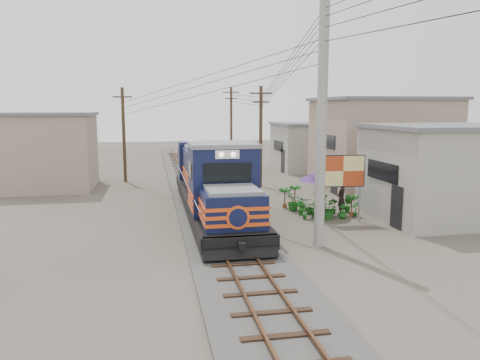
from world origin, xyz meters
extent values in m
plane|color=#473F35|center=(0.00, 0.00, 0.00)|extent=(120.00, 120.00, 0.00)
cube|color=#595651|center=(0.00, 10.00, 0.08)|extent=(3.60, 70.00, 0.16)
cube|color=#51331E|center=(-0.54, 10.00, 0.26)|extent=(0.08, 70.00, 0.12)
cube|color=#51331E|center=(0.54, 10.00, 0.26)|extent=(0.08, 70.00, 0.12)
cube|color=black|center=(0.00, 5.70, 0.76)|extent=(2.85, 15.70, 0.54)
cube|color=black|center=(0.00, 0.79, 0.47)|extent=(2.16, 3.14, 0.64)
cube|color=black|center=(0.00, 10.61, 0.47)|extent=(2.16, 3.14, 0.64)
cube|color=#0E1436|center=(0.00, -0.39, 1.60)|extent=(2.33, 2.36, 1.47)
cube|color=#0E1436|center=(0.00, 2.07, 2.38)|extent=(2.79, 2.55, 3.04)
cube|color=slate|center=(0.00, 2.07, 3.95)|extent=(2.85, 2.68, 0.18)
cube|color=black|center=(0.00, 0.78, 2.92)|extent=(1.99, 0.06, 0.79)
cube|color=white|center=(0.00, 0.77, 3.66)|extent=(0.98, 0.06, 0.34)
cube|color=#0E1436|center=(0.00, 8.15, 1.99)|extent=(2.22, 9.62, 2.26)
cube|color=slate|center=(0.00, 8.15, 3.17)|extent=(1.99, 9.62, 0.18)
cube|color=#E94B15|center=(0.00, 5.70, 1.30)|extent=(2.89, 15.70, 0.14)
cube|color=#E94B15|center=(0.00, 5.70, 1.60)|extent=(2.89, 15.70, 0.14)
cube|color=#E94B15|center=(0.00, 5.70, 1.89)|extent=(2.89, 15.70, 0.14)
cylinder|color=#9E9B93|center=(3.50, -0.50, 5.00)|extent=(0.40, 0.40, 10.00)
cylinder|color=#4C3826|center=(4.50, 14.00, 3.50)|extent=(0.24, 0.24, 7.00)
cube|color=#4C3826|center=(4.50, 14.00, 6.50)|extent=(1.60, 0.10, 0.10)
cube|color=#4C3826|center=(4.50, 14.00, 5.90)|extent=(1.20, 0.10, 0.10)
cylinder|color=#4C3826|center=(4.80, 28.00, 3.75)|extent=(0.24, 0.24, 7.50)
cube|color=#4C3826|center=(4.80, 28.00, 7.00)|extent=(1.60, 0.10, 0.10)
cube|color=#4C3826|center=(4.80, 28.00, 6.40)|extent=(1.20, 0.10, 0.10)
cylinder|color=#4C3826|center=(-5.00, 18.00, 3.50)|extent=(0.24, 0.24, 7.00)
cube|color=#4C3826|center=(-5.00, 18.00, 6.50)|extent=(1.60, 0.10, 0.10)
cube|color=#4C3826|center=(-5.00, 18.00, 5.90)|extent=(1.20, 0.10, 0.10)
cube|color=gray|center=(11.50, 3.00, 2.25)|extent=(7.00, 6.00, 4.50)
cube|color=slate|center=(11.50, 3.00, 4.60)|extent=(7.35, 6.30, 0.20)
cube|color=black|center=(7.98, 3.00, 2.48)|extent=(0.05, 3.00, 0.90)
cube|color=gray|center=(12.50, 12.00, 3.00)|extent=(8.00, 7.00, 6.00)
cube|color=slate|center=(12.50, 12.00, 6.10)|extent=(8.40, 7.35, 0.20)
cube|color=black|center=(8.48, 12.00, 3.30)|extent=(0.05, 3.50, 0.90)
cube|color=gray|center=(11.00, 22.00, 2.00)|extent=(6.00, 6.00, 4.00)
cube|color=slate|center=(11.00, 22.00, 4.10)|extent=(6.30, 6.30, 0.20)
cube|color=black|center=(7.98, 22.00, 2.20)|extent=(0.05, 3.00, 0.90)
cube|color=gray|center=(-10.00, 16.00, 2.50)|extent=(6.00, 6.00, 5.00)
cube|color=slate|center=(-10.00, 16.00, 5.10)|extent=(6.30, 6.30, 0.20)
cube|color=black|center=(-13.02, 16.00, 2.75)|extent=(0.05, 3.00, 0.90)
cylinder|color=#99999E|center=(5.13, 3.21, 1.21)|extent=(0.10, 0.10, 2.42)
cylinder|color=#99999E|center=(6.86, 3.03, 1.21)|extent=(0.10, 0.10, 2.42)
cube|color=black|center=(5.99, 3.12, 2.52)|extent=(2.13, 0.34, 1.55)
cube|color=#B03917|center=(5.99, 3.09, 2.52)|extent=(2.03, 0.29, 1.45)
cylinder|color=black|center=(5.33, 4.58, 0.05)|extent=(0.44, 0.44, 0.10)
cylinder|color=#99999E|center=(5.33, 4.58, 1.09)|extent=(0.05, 0.05, 2.18)
cone|color=#432266|center=(5.33, 4.58, 2.13)|extent=(2.45, 2.45, 0.54)
imported|color=black|center=(6.56, 4.50, 0.86)|extent=(0.75, 0.72, 1.73)
imported|color=#1D661D|center=(4.44, 4.03, 0.44)|extent=(0.38, 0.50, 0.88)
imported|color=#1D661D|center=(5.07, 4.00, 0.54)|extent=(0.73, 0.67, 1.07)
imported|color=#1D661D|center=(5.63, 3.80, 0.54)|extent=(1.24, 1.27, 1.08)
imported|color=#1D661D|center=(6.33, 3.79, 0.38)|extent=(0.53, 0.53, 0.76)
imported|color=#1D661D|center=(7.14, 4.04, 0.38)|extent=(0.30, 0.42, 0.76)
imported|color=#1D661D|center=(4.53, 4.98, 0.36)|extent=(0.49, 0.51, 0.72)
imported|color=#1D661D|center=(5.03, 5.10, 0.38)|extent=(0.86, 0.81, 0.76)
imported|color=#1D661D|center=(5.70, 5.10, 0.39)|extent=(0.55, 0.55, 0.79)
imported|color=#1D661D|center=(6.38, 4.97, 0.41)|extent=(0.49, 0.53, 0.83)
imported|color=#1D661D|center=(7.14, 4.98, 0.41)|extent=(0.48, 0.54, 0.81)
imported|color=#1D661D|center=(4.48, 6.00, 0.52)|extent=(0.82, 0.94, 1.04)
imported|color=#1D661D|center=(5.04, 6.26, 0.32)|extent=(0.49, 0.49, 0.64)
imported|color=#1D661D|center=(5.81, 6.22, 0.49)|extent=(0.61, 0.61, 0.98)
imported|color=#1D661D|center=(6.26, 6.19, 0.41)|extent=(0.52, 0.45, 0.82)
camera|label=1|loc=(-3.00, -17.80, 5.54)|focal=35.00mm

